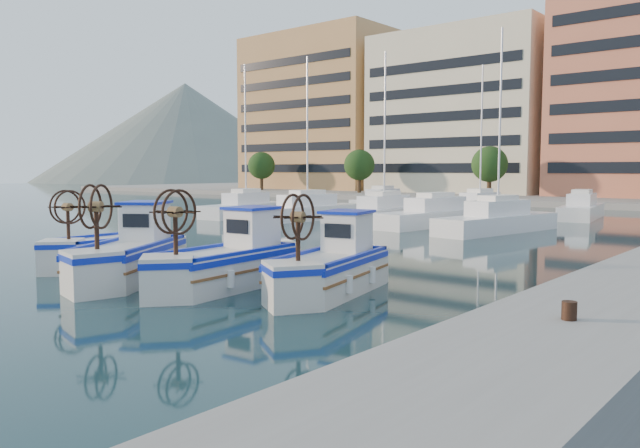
{
  "coord_description": "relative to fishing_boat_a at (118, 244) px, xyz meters",
  "views": [
    {
      "loc": [
        16.23,
        -12.09,
        3.6
      ],
      "look_at": [
        0.82,
        6.33,
        1.5
      ],
      "focal_mm": 35.0,
      "sensor_mm": 36.0,
      "label": 1
    }
  ],
  "objects": [
    {
      "name": "ground",
      "position": [
        4.47,
        -0.84,
        -0.8
      ],
      "size": [
        300.0,
        300.0,
        0.0
      ],
      "primitive_type": "plane",
      "color": "#1A3A44",
      "rests_on": "ground"
    },
    {
      "name": "hill_west",
      "position": [
        -135.53,
        109.16,
        -0.8
      ],
      "size": [
        180.0,
        180.0,
        60.0
      ],
      "primitive_type": "cone",
      "color": "slate",
      "rests_on": "ground"
    },
    {
      "name": "yacht_marina",
      "position": [
        0.85,
        26.75,
        -0.27
      ],
      "size": [
        38.75,
        23.14,
        11.5
      ],
      "color": "white",
      "rests_on": "ground"
    },
    {
      "name": "fishing_boat_a",
      "position": [
        0.0,
        0.0,
        0.0
      ],
      "size": [
        2.09,
        4.7,
        2.9
      ],
      "rotation": [
        0.0,
        0.0,
        0.04
      ],
      "color": "silver",
      "rests_on": "ground"
    },
    {
      "name": "fishing_boat_b",
      "position": [
        3.06,
        -1.46,
        0.08
      ],
      "size": [
        4.35,
        5.24,
        3.19
      ],
      "rotation": [
        0.0,
        0.0,
        0.56
      ],
      "color": "silver",
      "rests_on": "ground"
    },
    {
      "name": "fishing_boat_c",
      "position": [
        6.44,
        -0.26,
        0.05
      ],
      "size": [
        2.45,
        5.02,
        3.07
      ],
      "rotation": [
        0.0,
        0.0,
        0.1
      ],
      "color": "silver",
      "rests_on": "ground"
    },
    {
      "name": "fishing_boat_d",
      "position": [
        9.38,
        1.13,
        0.02
      ],
      "size": [
        2.95,
        4.92,
        2.98
      ],
      "rotation": [
        0.0,
        0.0,
        0.23
      ],
      "color": "silver",
      "rests_on": "ground"
    }
  ]
}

